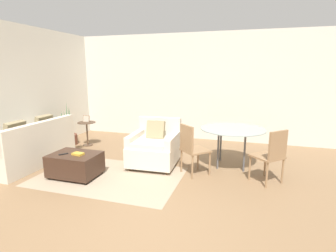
{
  "coord_description": "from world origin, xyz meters",
  "views": [
    {
      "loc": [
        1.21,
        -2.9,
        1.8
      ],
      "look_at": [
        -0.24,
        1.84,
        0.75
      ],
      "focal_mm": 28.0,
      "sensor_mm": 36.0,
      "label": 1
    }
  ],
  "objects_px": {
    "ottoman": "(75,164)",
    "book_stack": "(78,154)",
    "dining_chair_near_right": "(272,153)",
    "couch": "(29,149)",
    "potted_plant": "(68,136)",
    "armchair": "(155,147)",
    "tv_remote_primary": "(63,154)",
    "side_table": "(87,129)",
    "dining_table": "(233,132)",
    "dining_chair_near_left": "(191,146)",
    "picture_frame": "(86,119)"
  },
  "relations": [
    {
      "from": "picture_frame",
      "to": "couch",
      "type": "bearing_deg",
      "value": -102.71
    },
    {
      "from": "dining_chair_near_right",
      "to": "ottoman",
      "type": "bearing_deg",
      "value": -168.29
    },
    {
      "from": "potted_plant",
      "to": "side_table",
      "type": "bearing_deg",
      "value": 5.5
    },
    {
      "from": "ottoman",
      "to": "potted_plant",
      "type": "height_order",
      "value": "potted_plant"
    },
    {
      "from": "dining_chair_near_right",
      "to": "couch",
      "type": "bearing_deg",
      "value": -174.73
    },
    {
      "from": "dining_table",
      "to": "ottoman",
      "type": "bearing_deg",
      "value": -152.71
    },
    {
      "from": "potted_plant",
      "to": "ottoman",
      "type": "bearing_deg",
      "value": -49.39
    },
    {
      "from": "armchair",
      "to": "potted_plant",
      "type": "distance_m",
      "value": 2.65
    },
    {
      "from": "side_table",
      "to": "dining_chair_near_right",
      "type": "bearing_deg",
      "value": -14.44
    },
    {
      "from": "couch",
      "to": "picture_frame",
      "type": "distance_m",
      "value": 1.55
    },
    {
      "from": "book_stack",
      "to": "dining_chair_near_left",
      "type": "distance_m",
      "value": 1.94
    },
    {
      "from": "ottoman",
      "to": "book_stack",
      "type": "height_order",
      "value": "book_stack"
    },
    {
      "from": "book_stack",
      "to": "potted_plant",
      "type": "xyz_separation_m",
      "value": [
        -1.53,
        1.7,
        -0.21
      ]
    },
    {
      "from": "ottoman",
      "to": "dining_chair_near_left",
      "type": "height_order",
      "value": "dining_chair_near_left"
    },
    {
      "from": "tv_remote_primary",
      "to": "potted_plant",
      "type": "bearing_deg",
      "value": 125.97
    },
    {
      "from": "potted_plant",
      "to": "picture_frame",
      "type": "distance_m",
      "value": 0.69
    },
    {
      "from": "book_stack",
      "to": "tv_remote_primary",
      "type": "bearing_deg",
      "value": -168.74
    },
    {
      "from": "ottoman",
      "to": "picture_frame",
      "type": "distance_m",
      "value": 2.0
    },
    {
      "from": "book_stack",
      "to": "dining_chair_near_left",
      "type": "xyz_separation_m",
      "value": [
        1.81,
        0.69,
        0.09
      ]
    },
    {
      "from": "dining_chair_near_left",
      "to": "side_table",
      "type": "bearing_deg",
      "value": 159.35
    },
    {
      "from": "ottoman",
      "to": "picture_frame",
      "type": "relative_size",
      "value": 4.69
    },
    {
      "from": "picture_frame",
      "to": "dining_chair_near_right",
      "type": "xyz_separation_m",
      "value": [
        4.11,
        -1.06,
        -0.15
      ]
    },
    {
      "from": "armchair",
      "to": "potted_plant",
      "type": "height_order",
      "value": "potted_plant"
    },
    {
      "from": "dining_chair_near_left",
      "to": "dining_chair_near_right",
      "type": "height_order",
      "value": "same"
    },
    {
      "from": "picture_frame",
      "to": "dining_chair_near_right",
      "type": "height_order",
      "value": "dining_chair_near_right"
    },
    {
      "from": "couch",
      "to": "dining_table",
      "type": "bearing_deg",
      "value": 15.64
    },
    {
      "from": "dining_table",
      "to": "dining_chair_near_left",
      "type": "height_order",
      "value": "dining_chair_near_left"
    },
    {
      "from": "ottoman",
      "to": "dining_chair_near_right",
      "type": "height_order",
      "value": "dining_chair_near_right"
    },
    {
      "from": "armchair",
      "to": "dining_chair_near_left",
      "type": "xyz_separation_m",
      "value": [
        0.78,
        -0.29,
        0.17
      ]
    },
    {
      "from": "picture_frame",
      "to": "dining_chair_near_right",
      "type": "bearing_deg",
      "value": -14.44
    },
    {
      "from": "couch",
      "to": "side_table",
      "type": "relative_size",
      "value": 3.02
    },
    {
      "from": "couch",
      "to": "armchair",
      "type": "xyz_separation_m",
      "value": [
        2.36,
        0.7,
        0.04
      ]
    },
    {
      "from": "ottoman",
      "to": "tv_remote_primary",
      "type": "distance_m",
      "value": 0.26
    },
    {
      "from": "potted_plant",
      "to": "dining_table",
      "type": "height_order",
      "value": "potted_plant"
    },
    {
      "from": "couch",
      "to": "armchair",
      "type": "bearing_deg",
      "value": 16.61
    },
    {
      "from": "book_stack",
      "to": "potted_plant",
      "type": "height_order",
      "value": "potted_plant"
    },
    {
      "from": "book_stack",
      "to": "dining_chair_near_right",
      "type": "relative_size",
      "value": 0.22
    },
    {
      "from": "side_table",
      "to": "dining_table",
      "type": "relative_size",
      "value": 0.48
    },
    {
      "from": "tv_remote_primary",
      "to": "side_table",
      "type": "distance_m",
      "value": 1.95
    },
    {
      "from": "ottoman",
      "to": "book_stack",
      "type": "bearing_deg",
      "value": -17.19
    },
    {
      "from": "ottoman",
      "to": "armchair",
      "type": "bearing_deg",
      "value": 40.67
    },
    {
      "from": "tv_remote_primary",
      "to": "dining_table",
      "type": "relative_size",
      "value": 0.12
    },
    {
      "from": "armchair",
      "to": "potted_plant",
      "type": "bearing_deg",
      "value": 164.3
    },
    {
      "from": "ottoman",
      "to": "dining_table",
      "type": "distance_m",
      "value": 2.9
    },
    {
      "from": "picture_frame",
      "to": "dining_chair_near_right",
      "type": "relative_size",
      "value": 0.19
    },
    {
      "from": "side_table",
      "to": "potted_plant",
      "type": "bearing_deg",
      "value": -174.5
    },
    {
      "from": "side_table",
      "to": "picture_frame",
      "type": "bearing_deg",
      "value": -90.0
    },
    {
      "from": "book_stack",
      "to": "tv_remote_primary",
      "type": "xyz_separation_m",
      "value": [
        -0.25,
        -0.05,
        -0.01
      ]
    },
    {
      "from": "couch",
      "to": "book_stack",
      "type": "xyz_separation_m",
      "value": [
        1.34,
        -0.28,
        0.12
      ]
    },
    {
      "from": "armchair",
      "to": "dining_chair_near_left",
      "type": "relative_size",
      "value": 1.08
    }
  ]
}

